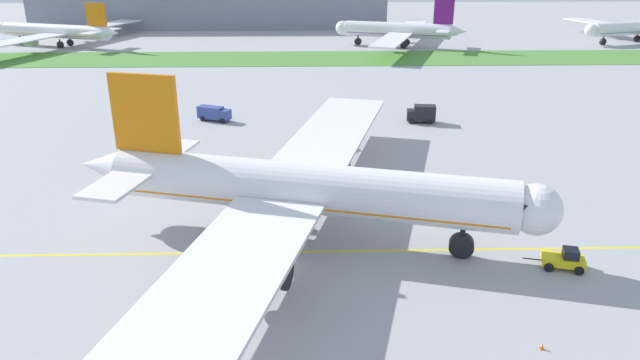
% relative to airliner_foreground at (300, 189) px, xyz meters
% --- Properties ---
extents(ground_plane, '(600.00, 600.00, 0.00)m').
position_rel_airliner_foreground_xyz_m(ground_plane, '(-2.31, -6.17, -5.82)').
color(ground_plane, '#9E9EA3').
rests_on(ground_plane, ground).
extents(apron_taxi_line, '(280.00, 0.36, 0.01)m').
position_rel_airliner_foreground_xyz_m(apron_taxi_line, '(-2.31, -3.03, -5.82)').
color(apron_taxi_line, yellow).
rests_on(apron_taxi_line, ground).
extents(grass_median_strip, '(320.00, 24.00, 0.10)m').
position_rel_airliner_foreground_xyz_m(grass_median_strip, '(-2.31, 110.23, -5.77)').
color(grass_median_strip, '#4C8438').
rests_on(grass_median_strip, ground).
extents(airliner_foreground, '(50.77, 81.57, 17.15)m').
position_rel_airliner_foreground_xyz_m(airliner_foreground, '(0.00, 0.00, 0.00)').
color(airliner_foreground, white).
rests_on(airliner_foreground, ground).
extents(pushback_tug, '(5.82, 3.24, 2.14)m').
position_rel_airliner_foreground_xyz_m(pushback_tug, '(25.89, -6.98, -4.85)').
color(pushback_tug, yellow).
rests_on(pushback_tug, ground).
extents(ground_crew_wingwalker_port, '(0.47, 0.48, 1.65)m').
position_rel_airliner_foreground_xyz_m(ground_crew_wingwalker_port, '(-1.94, 1.47, -4.82)').
color(ground_crew_wingwalker_port, black).
rests_on(ground_crew_wingwalker_port, ground).
extents(traffic_cone_near_nose, '(0.36, 0.36, 0.58)m').
position_rel_airliner_foreground_xyz_m(traffic_cone_near_nose, '(19.04, -19.27, -5.54)').
color(traffic_cone_near_nose, '#F2590C').
rests_on(traffic_cone_near_nose, ground).
extents(service_truck_baggage_loader, '(5.33, 3.52, 2.75)m').
position_rel_airliner_foreground_xyz_m(service_truck_baggage_loader, '(3.69, 31.14, -4.32)').
color(service_truck_baggage_loader, '#B21E19').
rests_on(service_truck_baggage_loader, ground).
extents(service_truck_fuel_bowser, '(6.39, 4.12, 2.60)m').
position_rel_airliner_foreground_xyz_m(service_truck_fuel_bowser, '(-15.94, 46.68, -4.38)').
color(service_truck_fuel_bowser, '#33478C').
rests_on(service_truck_fuel_bowser, ground).
extents(service_truck_catering_van, '(5.28, 3.11, 3.14)m').
position_rel_airliner_foreground_xyz_m(service_truck_catering_van, '(21.58, 44.58, -4.15)').
color(service_truck_catering_van, black).
rests_on(service_truck_catering_van, ground).
extents(parked_airliner_far_centre, '(44.30, 72.65, 13.82)m').
position_rel_airliner_foreground_xyz_m(parked_airliner_far_centre, '(-77.52, 133.98, -1.13)').
color(parked_airliner_far_centre, white).
rests_on(parked_airliner_far_centre, ground).
extents(parked_airliner_far_right, '(40.05, 63.62, 15.04)m').
position_rel_airliner_foreground_xyz_m(parked_airliner_far_right, '(30.56, 130.42, -0.72)').
color(parked_airliner_far_right, white).
rests_on(parked_airliner_far_right, ground).
extents(parked_airliner_far_outer, '(41.68, 67.09, 14.10)m').
position_rel_airliner_foreground_xyz_m(parked_airliner_far_outer, '(110.71, 136.37, -1.04)').
color(parked_airliner_far_outer, white).
rests_on(parked_airliner_far_outer, ground).
extents(terminal_building, '(135.58, 20.00, 18.00)m').
position_rel_airliner_foreground_xyz_m(terminal_building, '(-35.68, 180.94, 3.18)').
color(terminal_building, gray).
rests_on(terminal_building, ground).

